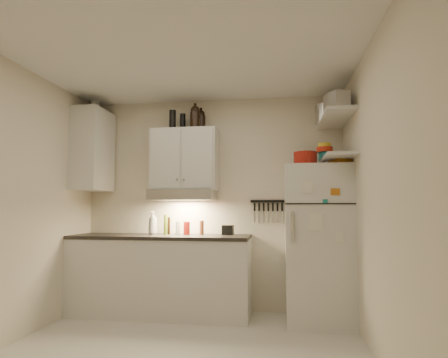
# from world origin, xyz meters

# --- Properties ---
(ceiling) EXTENTS (3.20, 3.00, 0.02)m
(ceiling) POSITION_xyz_m (0.00, 0.00, 2.61)
(ceiling) COLOR silver
(ceiling) RESTS_ON ground
(back_wall) EXTENTS (3.20, 0.02, 2.60)m
(back_wall) POSITION_xyz_m (0.00, 1.51, 1.30)
(back_wall) COLOR beige
(back_wall) RESTS_ON ground
(left_wall) EXTENTS (0.02, 3.00, 2.60)m
(left_wall) POSITION_xyz_m (-1.61, 0.00, 1.30)
(left_wall) COLOR beige
(left_wall) RESTS_ON ground
(right_wall) EXTENTS (0.02, 3.00, 2.60)m
(right_wall) POSITION_xyz_m (1.61, 0.00, 1.30)
(right_wall) COLOR beige
(right_wall) RESTS_ON ground
(base_cabinet) EXTENTS (2.10, 0.60, 0.88)m
(base_cabinet) POSITION_xyz_m (-0.55, 1.20, 0.44)
(base_cabinet) COLOR silver
(base_cabinet) RESTS_ON floor
(countertop) EXTENTS (2.10, 0.62, 0.04)m
(countertop) POSITION_xyz_m (-0.55, 1.20, 0.90)
(countertop) COLOR #272321
(countertop) RESTS_ON base_cabinet
(upper_cabinet) EXTENTS (0.80, 0.33, 0.75)m
(upper_cabinet) POSITION_xyz_m (-0.30, 1.33, 1.83)
(upper_cabinet) COLOR silver
(upper_cabinet) RESTS_ON back_wall
(side_cabinet) EXTENTS (0.33, 0.55, 1.00)m
(side_cabinet) POSITION_xyz_m (-1.44, 1.20, 1.95)
(side_cabinet) COLOR silver
(side_cabinet) RESTS_ON left_wall
(range_hood) EXTENTS (0.76, 0.46, 0.12)m
(range_hood) POSITION_xyz_m (-0.30, 1.27, 1.39)
(range_hood) COLOR silver
(range_hood) RESTS_ON back_wall
(fridge) EXTENTS (0.70, 0.68, 1.70)m
(fridge) POSITION_xyz_m (1.25, 1.16, 0.85)
(fridge) COLOR silver
(fridge) RESTS_ON floor
(shelf_hi) EXTENTS (0.30, 0.95, 0.03)m
(shelf_hi) POSITION_xyz_m (1.45, 1.02, 2.20)
(shelf_hi) COLOR silver
(shelf_hi) RESTS_ON right_wall
(shelf_lo) EXTENTS (0.30, 0.95, 0.03)m
(shelf_lo) POSITION_xyz_m (1.45, 1.02, 1.76)
(shelf_lo) COLOR silver
(shelf_lo) RESTS_ON right_wall
(knife_strip) EXTENTS (0.42, 0.02, 0.03)m
(knife_strip) POSITION_xyz_m (0.70, 1.49, 1.32)
(knife_strip) COLOR black
(knife_strip) RESTS_ON back_wall
(dutch_oven) EXTENTS (0.29, 0.29, 0.15)m
(dutch_oven) POSITION_xyz_m (1.13, 1.06, 1.77)
(dutch_oven) COLOR #9D1B12
(dutch_oven) RESTS_ON fridge
(book_stack) EXTENTS (0.26, 0.29, 0.08)m
(book_stack) POSITION_xyz_m (1.50, 1.01, 1.74)
(book_stack) COLOR #BC6A17
(book_stack) RESTS_ON fridge
(spice_jar) EXTENTS (0.06, 0.06, 0.09)m
(spice_jar) POSITION_xyz_m (1.36, 1.15, 1.74)
(spice_jar) COLOR silver
(spice_jar) RESTS_ON fridge
(stock_pot) EXTENTS (0.37, 0.37, 0.21)m
(stock_pot) POSITION_xyz_m (1.41, 1.31, 2.32)
(stock_pot) COLOR silver
(stock_pot) RESTS_ON shelf_hi
(tin_a) EXTENTS (0.26, 0.25, 0.22)m
(tin_a) POSITION_xyz_m (1.45, 0.90, 2.32)
(tin_a) COLOR #AAAAAD
(tin_a) RESTS_ON shelf_hi
(tin_b) EXTENTS (0.21, 0.21, 0.16)m
(tin_b) POSITION_xyz_m (1.44, 0.66, 2.30)
(tin_b) COLOR #AAAAAD
(tin_b) RESTS_ON shelf_hi
(bowl_teal) EXTENTS (0.23, 0.23, 0.09)m
(bowl_teal) POSITION_xyz_m (1.40, 1.26, 1.82)
(bowl_teal) COLOR #167579
(bowl_teal) RESTS_ON shelf_lo
(bowl_orange) EXTENTS (0.18, 0.18, 0.06)m
(bowl_orange) POSITION_xyz_m (1.35, 1.23, 1.89)
(bowl_orange) COLOR red
(bowl_orange) RESTS_ON bowl_teal
(bowl_yellow) EXTENTS (0.14, 0.14, 0.05)m
(bowl_yellow) POSITION_xyz_m (1.35, 1.23, 1.95)
(bowl_yellow) COLOR yellow
(bowl_yellow) RESTS_ON bowl_orange
(plates) EXTENTS (0.26, 0.26, 0.05)m
(plates) POSITION_xyz_m (1.41, 1.04, 1.80)
(plates) COLOR #167579
(plates) RESTS_ON shelf_lo
(growler_a) EXTENTS (0.13, 0.13, 0.28)m
(growler_a) POSITION_xyz_m (-0.16, 1.26, 2.34)
(growler_a) COLOR black
(growler_a) RESTS_ON upper_cabinet
(growler_b) EXTENTS (0.15, 0.15, 0.26)m
(growler_b) POSITION_xyz_m (-0.12, 1.39, 2.33)
(growler_b) COLOR black
(growler_b) RESTS_ON upper_cabinet
(thermos_a) EXTENTS (0.07, 0.07, 0.20)m
(thermos_a) POSITION_xyz_m (-0.33, 1.33, 2.30)
(thermos_a) COLOR black
(thermos_a) RESTS_ON upper_cabinet
(thermos_b) EXTENTS (0.09, 0.09, 0.23)m
(thermos_b) POSITION_xyz_m (-0.44, 1.27, 2.32)
(thermos_b) COLOR black
(thermos_b) RESTS_ON upper_cabinet
(side_jar) EXTENTS (0.15, 0.15, 0.16)m
(side_jar) POSITION_xyz_m (-1.48, 1.31, 2.53)
(side_jar) COLOR silver
(side_jar) RESTS_ON side_cabinet
(soap_bottle) EXTENTS (0.14, 0.14, 0.31)m
(soap_bottle) POSITION_xyz_m (-0.67, 1.26, 1.08)
(soap_bottle) COLOR silver
(soap_bottle) RESTS_ON countertop
(pepper_mill) EXTENTS (0.06, 0.06, 0.17)m
(pepper_mill) POSITION_xyz_m (-0.09, 1.33, 1.00)
(pepper_mill) COLOR brown
(pepper_mill) RESTS_ON countertop
(oil_bottle) EXTENTS (0.05, 0.05, 0.24)m
(oil_bottle) POSITION_xyz_m (-0.52, 1.28, 1.04)
(oil_bottle) COLOR #566C1B
(oil_bottle) RESTS_ON countertop
(vinegar_bottle) EXTENTS (0.04, 0.04, 0.21)m
(vinegar_bottle) POSITION_xyz_m (-0.50, 1.34, 1.02)
(vinegar_bottle) COLOR black
(vinegar_bottle) RESTS_ON countertop
(clear_bottle) EXTENTS (0.07, 0.07, 0.16)m
(clear_bottle) POSITION_xyz_m (-0.36, 1.28, 1.00)
(clear_bottle) COLOR silver
(clear_bottle) RESTS_ON countertop
(red_jar) EXTENTS (0.09, 0.09, 0.16)m
(red_jar) POSITION_xyz_m (-0.26, 1.28, 1.00)
(red_jar) COLOR #9D1B12
(red_jar) RESTS_ON countertop
(caddy) EXTENTS (0.14, 0.10, 0.11)m
(caddy) POSITION_xyz_m (0.23, 1.34, 0.98)
(caddy) COLOR black
(caddy) RESTS_ON countertop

